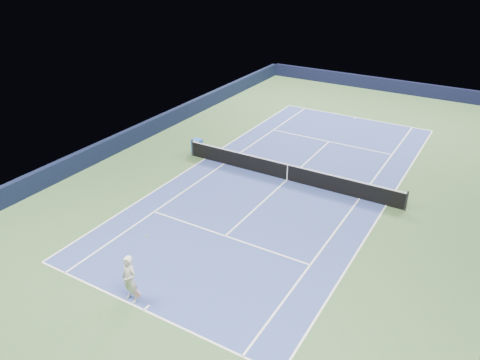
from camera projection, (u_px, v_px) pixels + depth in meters
The scene contains 18 objects.
ground at pixel (287, 180), 25.88m from camera, with size 40.00×40.00×0.00m, color #37572F.
wall_far at pixel (386, 85), 40.77m from camera, with size 22.00×0.35×1.10m, color black.
wall_left at pixel (138, 134), 30.53m from camera, with size 0.35×40.00×1.10m, color black.
court_surface at pixel (287, 180), 25.88m from camera, with size 10.97×23.77×0.01m, color navy.
baseline_far at pixel (356, 117), 34.95m from camera, with size 10.97×0.08×0.00m, color white.
baseline_near at pixel (144, 310), 16.79m from camera, with size 10.97×0.08×0.00m, color white.
sideline_doubles_right at pixel (386, 205), 23.38m from camera, with size 0.08×23.77×0.00m, color white.
sideline_doubles_left at pixel (205, 159), 28.36m from camera, with size 0.08×23.77×0.00m, color white.
sideline_singles_right at pixel (359, 199), 24.01m from camera, with size 0.08×23.77×0.00m, color white.
sideline_singles_left at pixel (224, 164), 27.74m from camera, with size 0.08×23.77×0.00m, color white.
service_line_far at pixel (329, 142), 30.76m from camera, with size 8.23×0.08×0.00m, color white.
service_line_near at pixel (225, 236), 20.98m from camera, with size 8.23×0.08×0.00m, color white.
center_service_line at pixel (287, 180), 25.87m from camera, with size 0.08×12.80×0.00m, color white.
center_mark_far at pixel (355, 118), 34.84m from camera, with size 0.08×0.30×0.00m, color white.
center_mark_near at pixel (147, 307), 16.91m from camera, with size 0.08×0.30×0.00m, color white.
tennis_net at pixel (287, 172), 25.64m from camera, with size 12.90×0.10×1.07m.
sponsor_cube at pixel (197, 146), 28.93m from camera, with size 0.61×0.57×0.91m.
tennis_player at pixel (130, 279), 16.85m from camera, with size 0.87×1.31×2.33m.
Camera 1 is at (9.50, -21.10, 11.87)m, focal length 35.00 mm.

